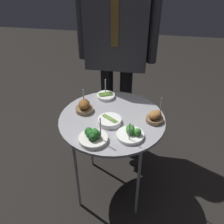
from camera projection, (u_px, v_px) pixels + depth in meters
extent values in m
plane|color=black|center=(112.00, 186.00, 2.06)|extent=(8.00, 8.00, 0.00)
cylinder|color=#939399|center=(112.00, 119.00, 1.66)|extent=(0.71, 0.71, 0.02)
cylinder|color=gray|center=(138.00, 183.00, 1.66)|extent=(0.02, 0.02, 0.68)
cylinder|color=gray|center=(77.00, 175.00, 1.72)|extent=(0.02, 0.02, 0.68)
cylinder|color=gray|center=(142.00, 141.00, 2.00)|extent=(0.02, 0.02, 0.68)
cylinder|color=gray|center=(91.00, 135.00, 2.06)|extent=(0.02, 0.02, 0.68)
cylinder|color=white|center=(110.00, 121.00, 1.61)|extent=(0.15, 0.15, 0.03)
ellipsoid|color=#7AA847|center=(111.00, 118.00, 1.60)|extent=(0.11, 0.08, 0.01)
ellipsoid|color=#7AA847|center=(110.00, 118.00, 1.59)|extent=(0.11, 0.08, 0.01)
ellipsoid|color=#7AA847|center=(109.00, 119.00, 1.59)|extent=(0.11, 0.08, 0.01)
cylinder|color=brown|center=(155.00, 119.00, 1.62)|extent=(0.12, 0.12, 0.03)
ellipsoid|color=#93602D|center=(155.00, 115.00, 1.60)|extent=(0.12, 0.12, 0.05)
cylinder|color=#ADADB2|center=(160.00, 109.00, 1.59)|extent=(0.01, 0.01, 0.17)
cylinder|color=silver|center=(93.00, 139.00, 1.46)|extent=(0.17, 0.17, 0.03)
sphere|color=#236023|center=(95.00, 134.00, 1.44)|extent=(0.06, 0.06, 0.06)
sphere|color=#236023|center=(95.00, 132.00, 1.46)|extent=(0.05, 0.05, 0.05)
sphere|color=#236023|center=(89.00, 132.00, 1.46)|extent=(0.05, 0.05, 0.05)
sphere|color=#236023|center=(91.00, 134.00, 1.44)|extent=(0.06, 0.06, 0.06)
sphere|color=#236023|center=(93.00, 137.00, 1.42)|extent=(0.05, 0.05, 0.05)
cylinder|color=#ADADB2|center=(101.00, 130.00, 1.41)|extent=(0.01, 0.01, 0.18)
cylinder|color=brown|center=(84.00, 109.00, 1.71)|extent=(0.12, 0.12, 0.03)
ellipsoid|color=brown|center=(84.00, 104.00, 1.69)|extent=(0.08, 0.10, 0.06)
cylinder|color=#ADADB2|center=(84.00, 99.00, 1.71)|extent=(0.01, 0.01, 0.15)
cylinder|color=white|center=(106.00, 96.00, 1.87)|extent=(0.13, 0.13, 0.02)
ellipsoid|color=olive|center=(106.00, 95.00, 1.84)|extent=(0.11, 0.05, 0.01)
ellipsoid|color=olive|center=(106.00, 95.00, 1.85)|extent=(0.11, 0.05, 0.01)
ellipsoid|color=olive|center=(106.00, 94.00, 1.86)|extent=(0.11, 0.05, 0.01)
ellipsoid|color=olive|center=(105.00, 93.00, 1.86)|extent=(0.11, 0.05, 0.01)
ellipsoid|color=olive|center=(105.00, 93.00, 1.87)|extent=(0.11, 0.05, 0.01)
cylinder|color=#ADADB2|center=(105.00, 87.00, 1.86)|extent=(0.01, 0.01, 0.13)
cylinder|color=white|center=(130.00, 135.00, 1.50)|extent=(0.17, 0.17, 0.02)
sphere|color=#387F2D|center=(138.00, 132.00, 1.47)|extent=(0.05, 0.05, 0.05)
sphere|color=#387F2D|center=(130.00, 128.00, 1.49)|extent=(0.05, 0.05, 0.05)
sphere|color=#387F2D|center=(130.00, 131.00, 1.47)|extent=(0.05, 0.05, 0.05)
sphere|color=#387F2D|center=(130.00, 131.00, 1.47)|extent=(0.05, 0.05, 0.05)
cylinder|color=#ADADB2|center=(129.00, 133.00, 1.42)|extent=(0.01, 0.01, 0.14)
cylinder|color=black|center=(107.00, 107.00, 2.27)|extent=(0.10, 0.10, 0.83)
cylinder|color=black|center=(125.00, 109.00, 2.24)|extent=(0.10, 0.10, 0.83)
cube|color=#28282D|center=(117.00, 26.00, 1.84)|extent=(0.47, 0.22, 0.62)
cube|color=#4C3819|center=(115.00, 20.00, 1.70)|extent=(0.06, 0.01, 0.37)
cylinder|color=#28282D|center=(81.00, 21.00, 1.86)|extent=(0.08, 0.08, 0.57)
cylinder|color=#28282D|center=(155.00, 25.00, 1.79)|extent=(0.08, 0.08, 0.57)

